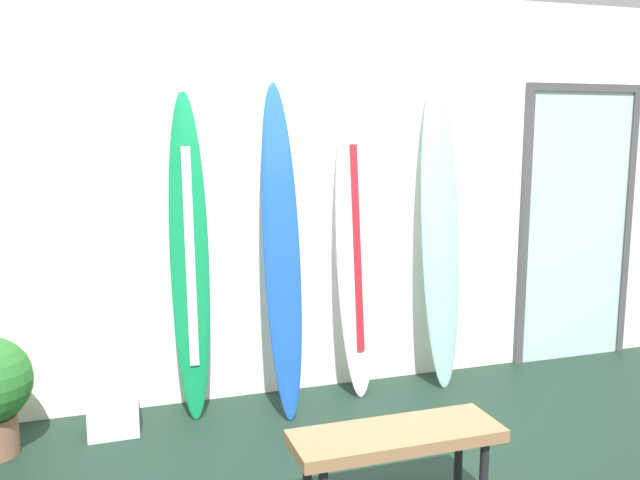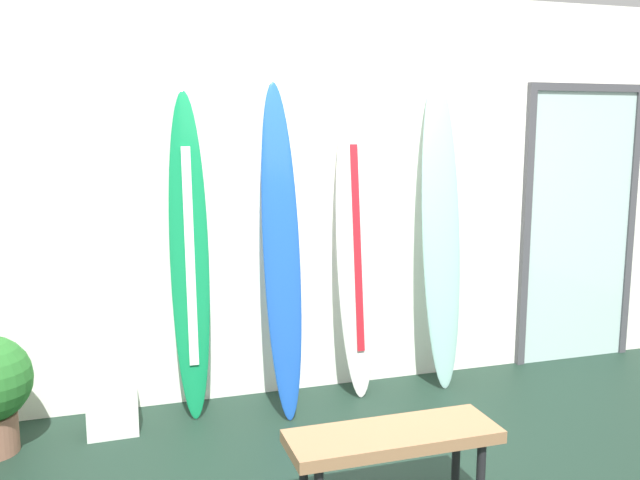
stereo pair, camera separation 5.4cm
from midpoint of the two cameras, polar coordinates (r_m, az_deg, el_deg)
The scene contains 9 objects.
ground at distance 4.15m, azimuth 6.95°, elevation -17.85°, with size 8.00×8.00×0.04m, color black.
wall_back at distance 4.93m, azimuth 1.02°, elevation 3.84°, with size 7.20×0.20×2.80m, color white.
surfboard_emerald at distance 4.47m, azimuth -10.47°, elevation -1.33°, with size 0.26×0.33×2.11m.
surfboard_cobalt at distance 4.46m, azimuth -2.89°, elevation -0.78°, with size 0.27×0.53×2.18m.
surfboard_ivory at distance 4.76m, azimuth 3.34°, elevation -0.85°, with size 0.29×0.31×2.09m.
surfboard_seafoam at distance 4.99m, azimuth 10.34°, elevation 0.52°, with size 0.30×0.34×2.26m.
display_block_left at distance 4.56m, azimuth -16.64°, elevation -12.86°, with size 0.31×0.31×0.36m.
glass_door at distance 5.85m, azimuth 21.02°, elevation 1.49°, with size 1.05×0.06×2.21m.
bench at distance 3.44m, azimuth 6.56°, elevation -16.34°, with size 1.03×0.35×0.44m.
Camera 2 is at (-1.53, -3.36, 1.87)m, focal length 38.45 mm.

